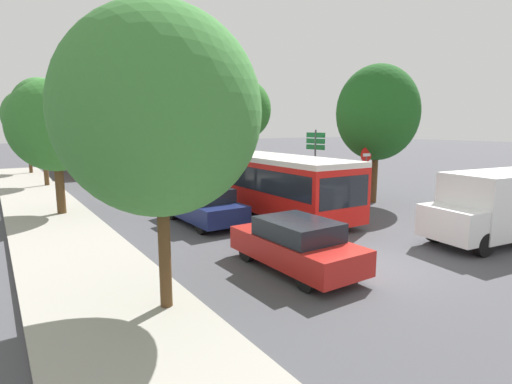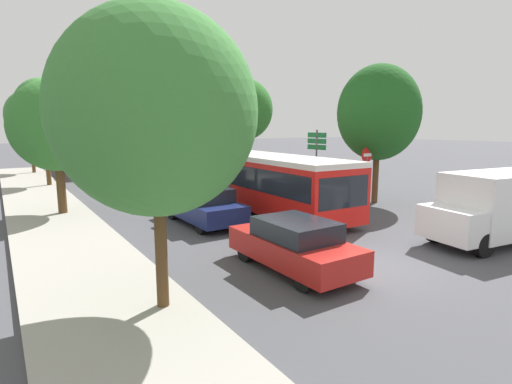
{
  "view_description": "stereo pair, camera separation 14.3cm",
  "coord_description": "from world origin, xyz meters",
  "px_view_note": "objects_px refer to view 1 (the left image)",
  "views": [
    {
      "loc": [
        -8.48,
        -7.16,
        3.77
      ],
      "look_at": [
        0.2,
        5.88,
        1.2
      ],
      "focal_mm": 28.0,
      "sensor_mm": 36.0,
      "label": 1
    },
    {
      "loc": [
        -8.36,
        -7.24,
        3.77
      ],
      "look_at": [
        0.2,
        5.88,
        1.2
      ],
      "focal_mm": 28.0,
      "sensor_mm": 36.0,
      "label": 2
    }
  ],
  "objects_px": {
    "tree_left_far": "(41,112)",
    "traffic_light": "(229,158)",
    "tree_left_near": "(159,112)",
    "no_entry_sign": "(366,167)",
    "tree_left_mid": "(55,126)",
    "tree_left_distant": "(26,116)",
    "tree_right_mid": "(241,111)",
    "queued_car_navy": "(204,205)",
    "tree_right_near": "(377,113)",
    "queued_car_red": "(296,244)",
    "white_van": "(498,205)",
    "direction_sign_post": "(315,148)",
    "queued_car_black": "(155,186)",
    "city_bus_rear": "(86,155)",
    "articulated_bus": "(228,172)"
  },
  "relations": [
    {
      "from": "tree_left_far",
      "to": "traffic_light",
      "type": "bearing_deg",
      "value": -68.55
    },
    {
      "from": "tree_left_near",
      "to": "no_entry_sign",
      "type": "bearing_deg",
      "value": 23.84
    },
    {
      "from": "traffic_light",
      "to": "tree_left_mid",
      "type": "height_order",
      "value": "tree_left_mid"
    },
    {
      "from": "tree_left_distant",
      "to": "tree_right_mid",
      "type": "bearing_deg",
      "value": -40.12
    },
    {
      "from": "tree_left_mid",
      "to": "queued_car_navy",
      "type": "bearing_deg",
      "value": -45.57
    },
    {
      "from": "traffic_light",
      "to": "queued_car_navy",
      "type": "bearing_deg",
      "value": -56.43
    },
    {
      "from": "tree_right_near",
      "to": "tree_left_far",
      "type": "bearing_deg",
      "value": 131.62
    },
    {
      "from": "tree_left_mid",
      "to": "tree_left_distant",
      "type": "xyz_separation_m",
      "value": [
        0.27,
        17.92,
        0.8
      ]
    },
    {
      "from": "queued_car_red",
      "to": "tree_left_mid",
      "type": "xyz_separation_m",
      "value": [
        -4.21,
        10.5,
        3.1
      ]
    },
    {
      "from": "queued_car_red",
      "to": "tree_left_far",
      "type": "relative_size",
      "value": 0.59
    },
    {
      "from": "tree_left_near",
      "to": "tree_right_mid",
      "type": "height_order",
      "value": "tree_right_mid"
    },
    {
      "from": "white_van",
      "to": "tree_left_near",
      "type": "distance_m",
      "value": 11.41
    },
    {
      "from": "no_entry_sign",
      "to": "tree_left_far",
      "type": "xyz_separation_m",
      "value": [
        -11.84,
        15.24,
        2.77
      ]
    },
    {
      "from": "no_entry_sign",
      "to": "queued_car_navy",
      "type": "bearing_deg",
      "value": -98.43
    },
    {
      "from": "no_entry_sign",
      "to": "direction_sign_post",
      "type": "relative_size",
      "value": 0.78
    },
    {
      "from": "queued_car_navy",
      "to": "tree_left_mid",
      "type": "xyz_separation_m",
      "value": [
        -4.44,
        4.53,
        3.06
      ]
    },
    {
      "from": "queued_car_black",
      "to": "queued_car_red",
      "type": "bearing_deg",
      "value": 177.61
    },
    {
      "from": "tree_left_mid",
      "to": "tree_left_distant",
      "type": "distance_m",
      "value": 17.94
    },
    {
      "from": "tree_left_far",
      "to": "tree_right_mid",
      "type": "relative_size",
      "value": 0.92
    },
    {
      "from": "white_van",
      "to": "direction_sign_post",
      "type": "xyz_separation_m",
      "value": [
        1.71,
        10.84,
        1.33
      ]
    },
    {
      "from": "city_bus_rear",
      "to": "tree_left_mid",
      "type": "relative_size",
      "value": 2.02
    },
    {
      "from": "traffic_light",
      "to": "white_van",
      "type": "bearing_deg",
      "value": 51.44
    },
    {
      "from": "queued_car_red",
      "to": "tree_left_near",
      "type": "height_order",
      "value": "tree_left_near"
    },
    {
      "from": "tree_left_distant",
      "to": "tree_right_near",
      "type": "height_order",
      "value": "tree_right_near"
    },
    {
      "from": "queued_car_black",
      "to": "white_van",
      "type": "xyz_separation_m",
      "value": [
        6.78,
        -13.72,
        0.54
      ]
    },
    {
      "from": "white_van",
      "to": "tree_left_distant",
      "type": "height_order",
      "value": "tree_left_distant"
    },
    {
      "from": "queued_car_red",
      "to": "direction_sign_post",
      "type": "bearing_deg",
      "value": -44.36
    },
    {
      "from": "queued_car_navy",
      "to": "tree_left_distant",
      "type": "distance_m",
      "value": 23.16
    },
    {
      "from": "traffic_light",
      "to": "tree_left_near",
      "type": "relative_size",
      "value": 0.56
    },
    {
      "from": "tree_left_near",
      "to": "queued_car_red",
      "type": "bearing_deg",
      "value": 6.9
    },
    {
      "from": "articulated_bus",
      "to": "white_van",
      "type": "relative_size",
      "value": 3.29
    },
    {
      "from": "tree_left_far",
      "to": "tree_left_mid",
      "type": "bearing_deg",
      "value": -92.9
    },
    {
      "from": "white_van",
      "to": "traffic_light",
      "type": "xyz_separation_m",
      "value": [
        -5.59,
        8.01,
        1.26
      ]
    },
    {
      "from": "queued_car_navy",
      "to": "queued_car_red",
      "type": "bearing_deg",
      "value": 177.46
    },
    {
      "from": "city_bus_rear",
      "to": "no_entry_sign",
      "type": "xyz_separation_m",
      "value": [
        7.88,
        -23.38,
        0.46
      ]
    },
    {
      "from": "no_entry_sign",
      "to": "tree_right_mid",
      "type": "relative_size",
      "value": 0.39
    },
    {
      "from": "queued_car_red",
      "to": "queued_car_navy",
      "type": "bearing_deg",
      "value": -2.54
    },
    {
      "from": "direction_sign_post",
      "to": "city_bus_rear",
      "type": "bearing_deg",
      "value": -69.57
    },
    {
      "from": "articulated_bus",
      "to": "city_bus_rear",
      "type": "bearing_deg",
      "value": -167.35
    },
    {
      "from": "tree_left_near",
      "to": "tree_left_distant",
      "type": "relative_size",
      "value": 0.92
    },
    {
      "from": "articulated_bus",
      "to": "direction_sign_post",
      "type": "relative_size",
      "value": 4.77
    },
    {
      "from": "tree_left_far",
      "to": "queued_car_black",
      "type": "bearing_deg",
      "value": -62.28
    },
    {
      "from": "city_bus_rear",
      "to": "no_entry_sign",
      "type": "distance_m",
      "value": 24.68
    },
    {
      "from": "tree_left_distant",
      "to": "tree_right_mid",
      "type": "xyz_separation_m",
      "value": [
        12.98,
        -10.94,
        0.29
      ]
    },
    {
      "from": "queued_car_black",
      "to": "tree_left_mid",
      "type": "xyz_separation_m",
      "value": [
        -4.65,
        -1.61,
        3.09
      ]
    },
    {
      "from": "queued_car_navy",
      "to": "traffic_light",
      "type": "bearing_deg",
      "value": -73.28
    },
    {
      "from": "traffic_light",
      "to": "tree_left_distant",
      "type": "xyz_separation_m",
      "value": [
        -5.57,
        22.02,
        2.1
      ]
    },
    {
      "from": "city_bus_rear",
      "to": "tree_left_distant",
      "type": "distance_m",
      "value": 5.25
    },
    {
      "from": "queued_car_black",
      "to": "white_van",
      "type": "height_order",
      "value": "white_van"
    },
    {
      "from": "articulated_bus",
      "to": "queued_car_black",
      "type": "bearing_deg",
      "value": -120.18
    }
  ]
}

